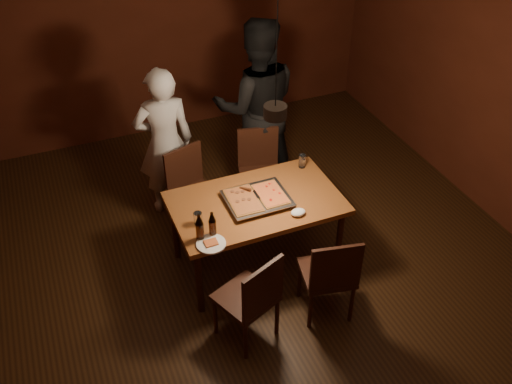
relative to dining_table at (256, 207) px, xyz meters
name	(u,v)px	position (x,y,z in m)	size (l,w,h in m)	color
room_shell	(274,151)	(0.06, -0.22, 0.72)	(6.00, 6.00, 6.00)	#39220F
dining_table	(256,207)	(0.00, 0.00, 0.00)	(1.50, 0.90, 0.75)	#985526
chair_far_left	(191,183)	(-0.38, 0.76, -0.14)	(0.53, 0.53, 0.49)	#38190F
chair_far_right	(259,163)	(0.37, 0.82, -0.14)	(0.51, 0.51, 0.49)	#38190F
chair_near_left	(253,294)	(-0.36, -0.83, -0.14)	(0.55, 0.55, 0.49)	#38190F
chair_near_right	(331,271)	(0.32, -0.84, -0.14)	(0.50, 0.50, 0.49)	#38190F
pizza_tray	(257,200)	(0.01, -0.02, 0.10)	(0.55, 0.45, 0.05)	silver
pizza_meat	(243,200)	(-0.12, -0.01, 0.13)	(0.25, 0.40, 0.02)	maroon
pizza_cheese	(271,194)	(0.13, -0.02, 0.13)	(0.23, 0.37, 0.02)	gold
spatula	(257,194)	(0.01, 0.01, 0.14)	(0.09, 0.24, 0.04)	silver
beer_bottle_a	(200,227)	(-0.61, -0.29, 0.20)	(0.07, 0.07, 0.25)	black
beer_bottle_b	(212,224)	(-0.50, -0.28, 0.19)	(0.06, 0.06, 0.23)	black
water_glass_left	(198,219)	(-0.57, -0.10, 0.13)	(0.07, 0.07, 0.11)	silver
water_glass_right	(302,161)	(0.61, 0.32, 0.14)	(0.07, 0.07, 0.14)	silver
plate_slice	(211,244)	(-0.55, -0.39, 0.08)	(0.24, 0.24, 0.03)	white
napkin	(298,212)	(0.26, -0.31, 0.10)	(0.13, 0.10, 0.05)	white
diner_white	(165,143)	(-0.51, 1.15, 0.13)	(0.59, 0.39, 1.61)	silver
diner_dark	(257,106)	(0.52, 1.24, 0.28)	(0.93, 0.72, 1.91)	black
pendant_lamp	(275,110)	(0.06, -0.22, 1.08)	(0.18, 0.18, 1.10)	black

